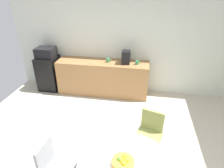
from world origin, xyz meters
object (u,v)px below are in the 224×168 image
object	(u,v)px
mug_white	(108,60)
mug_green	(137,63)
coffee_maker	(126,57)
chair_olive	(150,129)
chair_gray	(52,162)
fruit_bowl	(123,162)
mini_fridge	(49,73)
microwave	(46,53)

from	to	relation	value
mug_white	mug_green	size ratio (longest dim) A/B	1.00
mug_white	coffee_maker	xyz separation A→B (m)	(0.46, -0.01, 0.11)
chair_olive	mug_green	bearing A→B (deg)	100.35
chair_olive	mug_green	size ratio (longest dim) A/B	6.43
chair_gray	mug_green	world-z (taller)	mug_green
fruit_bowl	coffee_maker	size ratio (longest dim) A/B	0.86
mini_fridge	microwave	distance (m)	0.59
microwave	coffee_maker	bearing A→B (deg)	0.00
mini_fridge	microwave	size ratio (longest dim) A/B	1.93
microwave	fruit_bowl	world-z (taller)	microwave
mini_fridge	microwave	bearing A→B (deg)	0.00
microwave	mini_fridge	bearing A→B (deg)	0.00
chair_olive	coffee_maker	xyz separation A→B (m)	(-0.63, 1.94, 0.54)
mini_fridge	mug_white	distance (m)	1.74
chair_olive	fruit_bowl	distance (m)	1.04
mug_white	coffee_maker	size ratio (longest dim) A/B	0.40
chair_gray	fruit_bowl	world-z (taller)	fruit_bowl
chair_olive	fruit_bowl	xyz separation A→B (m)	(-0.35, -0.95, 0.25)
coffee_maker	chair_olive	bearing A→B (deg)	-72.12
microwave	chair_olive	world-z (taller)	microwave
mug_green	mug_white	bearing A→B (deg)	177.22
mini_fridge	fruit_bowl	distance (m)	3.77
microwave	coffee_maker	size ratio (longest dim) A/B	1.50
microwave	chair_olive	size ratio (longest dim) A/B	0.58
chair_olive	coffee_maker	world-z (taller)	coffee_maker
chair_olive	chair_gray	distance (m)	1.59
mini_fridge	mug_white	world-z (taller)	mug_white
microwave	fruit_bowl	distance (m)	3.77
mini_fridge	coffee_maker	bearing A→B (deg)	0.00
mug_white	chair_olive	bearing A→B (deg)	-60.94
coffee_maker	chair_gray	bearing A→B (deg)	-103.68
chair_olive	coffee_maker	distance (m)	2.11
mini_fridge	mug_green	xyz separation A→B (m)	(2.40, -0.03, 0.48)
mug_green	coffee_maker	xyz separation A→B (m)	(-0.28, 0.03, 0.11)
mug_white	mug_green	bearing A→B (deg)	-2.78
mug_white	coffee_maker	world-z (taller)	coffee_maker
chair_gray	coffee_maker	distance (m)	2.97
chair_gray	mug_white	xyz separation A→B (m)	(0.23, 2.85, 0.43)
mug_green	chair_olive	bearing A→B (deg)	-79.65
microwave	mug_white	bearing A→B (deg)	0.22
microwave	mug_white	xyz separation A→B (m)	(1.67, 0.01, -0.11)
fruit_bowl	mini_fridge	bearing A→B (deg)	129.76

